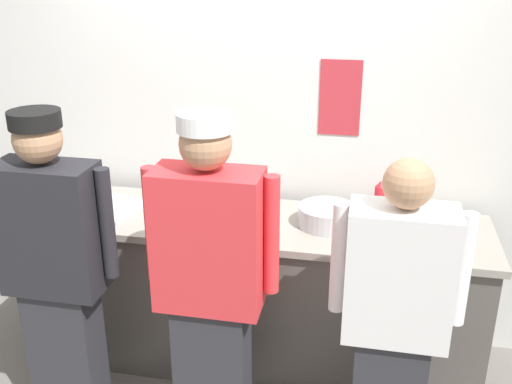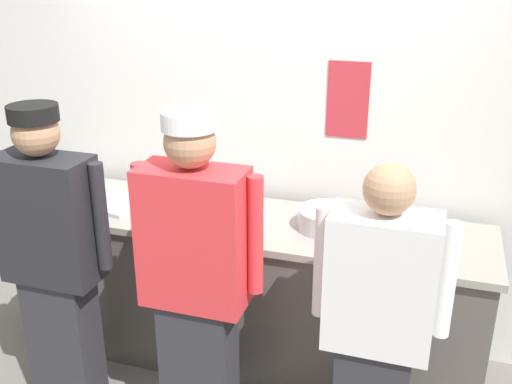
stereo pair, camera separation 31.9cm
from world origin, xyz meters
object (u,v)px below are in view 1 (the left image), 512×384
object	(u,v)px
plate_stack_rear	(243,217)
ramekin_yellow_sauce	(203,200)
ramekin_red_sauce	(155,221)
ramekin_orange_sauce	(163,201)
chef_far_right	(394,321)
sheet_tray	(99,205)
chef_near_left	(56,270)
chef_center	(210,285)
ramekin_green_sauce	(426,223)
mixing_bowl_steel	(327,216)
chefs_knife	(389,233)
plate_stack_front	(189,214)
squeeze_bottle_primary	(441,233)
deli_cup	(399,210)
squeeze_bottle_secondary	(379,199)

from	to	relation	value
plate_stack_rear	ramekin_yellow_sauce	world-z (taller)	plate_stack_rear
ramekin_red_sauce	ramekin_orange_sauce	size ratio (longest dim) A/B	0.90
chef_far_right	sheet_tray	world-z (taller)	chef_far_right
chef_near_left	chef_far_right	size ratio (longest dim) A/B	1.07
chef_center	ramekin_red_sauce	size ratio (longest dim) A/B	19.01
plate_stack_rear	ramekin_green_sauce	distance (m)	1.00
mixing_bowl_steel	ramekin_green_sauce	xyz separation A→B (m)	(0.53, 0.09, -0.03)
chef_center	chefs_knife	distance (m)	1.04
chef_far_right	sheet_tray	size ratio (longest dim) A/B	3.09
chef_near_left	sheet_tray	size ratio (longest dim) A/B	3.31
ramekin_green_sauce	plate_stack_front	bearing A→B (deg)	-172.08
squeeze_bottle_primary	chefs_knife	bearing A→B (deg)	154.57
chef_near_left	deli_cup	world-z (taller)	chef_near_left
deli_cup	chefs_knife	size ratio (longest dim) A/B	0.34
ramekin_orange_sauce	chefs_knife	size ratio (longest dim) A/B	0.36
chef_near_left	ramekin_yellow_sauce	bearing A→B (deg)	60.76
squeeze_bottle_primary	squeeze_bottle_secondary	world-z (taller)	squeeze_bottle_secondary
chef_center	ramekin_green_sauce	distance (m)	1.28
chef_far_right	ramekin_yellow_sauce	bearing A→B (deg)	142.21
chef_far_right	ramekin_red_sauce	bearing A→B (deg)	157.81
plate_stack_rear	ramekin_red_sauce	bearing A→B (deg)	-162.28
sheet_tray	ramekin_yellow_sauce	world-z (taller)	ramekin_yellow_sauce
chef_center	ramekin_orange_sauce	xyz separation A→B (m)	(-0.53, 0.83, 0.03)
chef_near_left	squeeze_bottle_primary	distance (m)	1.90
deli_cup	chef_center	bearing A→B (deg)	-133.10
plate_stack_rear	chef_center	bearing A→B (deg)	-89.92
ramekin_green_sauce	chefs_knife	distance (m)	0.24
plate_stack_rear	ramekin_yellow_sauce	size ratio (longest dim) A/B	2.28
chef_center	ramekin_orange_sauce	distance (m)	0.98
deli_cup	chef_far_right	bearing A→B (deg)	-91.45
squeeze_bottle_primary	ramekin_orange_sauce	distance (m)	1.59
ramekin_red_sauce	ramekin_yellow_sauce	distance (m)	0.38
chef_far_right	mixing_bowl_steel	size ratio (longest dim) A/B	5.01
ramekin_yellow_sauce	chef_center	bearing A→B (deg)	-71.79
mixing_bowl_steel	squeeze_bottle_secondary	size ratio (longest dim) A/B	1.49
plate_stack_rear	chefs_knife	xyz separation A→B (m)	(0.80, -0.01, -0.02)
chef_center	plate_stack_front	bearing A→B (deg)	115.37
sheet_tray	squeeze_bottle_primary	bearing A→B (deg)	-4.47
chef_center	chef_far_right	distance (m)	0.83
deli_cup	plate_stack_front	bearing A→B (deg)	-166.40
mixing_bowl_steel	ramekin_orange_sauce	distance (m)	0.99
chef_far_right	deli_cup	distance (m)	0.91
chef_center	ramekin_red_sauce	distance (m)	0.71
chef_far_right	chefs_knife	bearing A→B (deg)	92.66
ramekin_yellow_sauce	deli_cup	xyz separation A→B (m)	(1.14, 0.03, 0.02)
plate_stack_front	sheet_tray	world-z (taller)	plate_stack_front
ramekin_red_sauce	ramekin_yellow_sauce	world-z (taller)	ramekin_yellow_sauce
chef_far_right	squeeze_bottle_secondary	world-z (taller)	chef_far_right
plate_stack_front	ramekin_orange_sauce	world-z (taller)	plate_stack_front
ramekin_yellow_sauce	plate_stack_front	bearing A→B (deg)	-92.43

